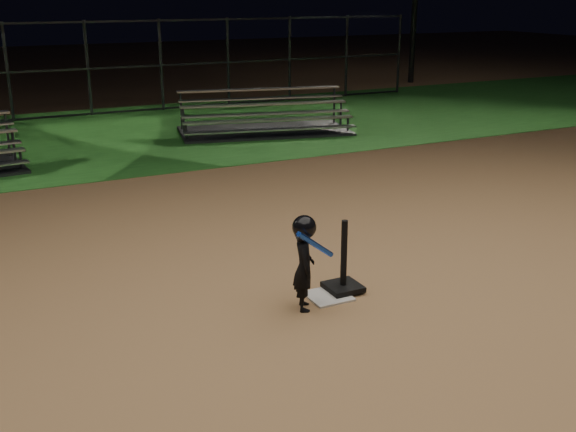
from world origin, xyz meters
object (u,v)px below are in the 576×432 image
(home_plate, at_px, (328,296))
(batting_tee, at_px, (343,277))
(child_batter, at_px, (304,260))
(bleacher_right, at_px, (265,124))

(home_plate, xyz_separation_m, batting_tee, (0.23, 0.06, 0.16))
(home_plate, relative_size, child_batter, 0.43)
(child_batter, distance_m, bleacher_right, 9.58)
(home_plate, bearing_deg, batting_tee, 14.78)
(bleacher_right, bearing_deg, child_batter, -99.41)
(batting_tee, relative_size, child_batter, 0.79)
(batting_tee, bearing_deg, home_plate, -165.22)
(child_batter, bearing_deg, bleacher_right, -1.82)
(home_plate, distance_m, batting_tee, 0.29)
(home_plate, bearing_deg, bleacher_right, 69.80)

